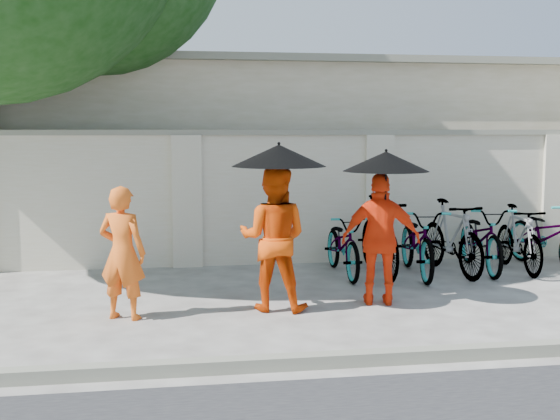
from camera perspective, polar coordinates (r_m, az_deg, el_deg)
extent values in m
plane|color=#AEABA3|center=(7.96, 0.44, -8.65)|extent=(80.00, 80.00, 0.00)
cube|color=gray|center=(6.34, 3.02, -12.13)|extent=(40.00, 0.16, 0.12)
cube|color=beige|center=(11.06, 2.83, 0.93)|extent=(20.00, 0.30, 2.00)
cube|color=beige|center=(14.94, 3.61, 4.72)|extent=(14.00, 6.00, 3.20)
imported|color=orange|center=(7.90, -12.69, -3.42)|extent=(0.64, 0.54, 1.48)
imported|color=#E04407|center=(8.10, -0.53, -2.30)|extent=(0.98, 0.87, 1.68)
cylinder|color=black|center=(7.96, -0.09, 1.42)|extent=(0.02, 0.02, 0.84)
cone|color=black|center=(7.93, -0.09, 4.45)|extent=(1.08, 1.08, 0.25)
imported|color=#FF360D|center=(8.43, 8.21, -2.37)|extent=(0.99, 0.58, 1.58)
cylinder|color=black|center=(8.30, 8.56, 1.08)|extent=(0.02, 0.02, 0.83)
cone|color=black|center=(8.27, 8.61, 3.93)|extent=(1.01, 1.01, 0.23)
imported|color=slate|center=(10.09, 5.18, -2.81)|extent=(0.61, 1.71, 0.89)
imported|color=slate|center=(10.19, 8.07, -2.08)|extent=(0.58, 1.89, 1.13)
imported|color=slate|center=(10.22, 11.15, -2.54)|extent=(0.87, 1.93, 0.98)
imported|color=slate|center=(10.44, 13.78, -2.16)|extent=(0.69, 1.83, 1.07)
imported|color=slate|center=(10.78, 16.07, -2.22)|extent=(0.87, 1.92, 0.97)
imported|color=slate|center=(10.91, 18.83, -2.21)|extent=(0.58, 1.65, 0.98)
imported|color=slate|center=(11.25, 20.92, -1.94)|extent=(0.88, 1.99, 1.01)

